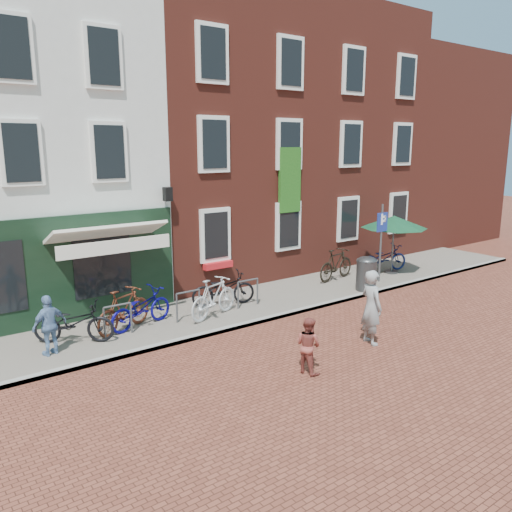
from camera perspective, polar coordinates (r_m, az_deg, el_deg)
ground at (r=14.17m, az=0.31°, el=-7.55°), size 80.00×80.00×0.00m
sidewalk at (r=15.86m, az=-0.06°, el=-5.17°), size 24.00×3.00×0.10m
building_brick_mid at (r=20.29m, az=-7.24°, el=12.75°), size 6.00×8.00×10.00m
building_brick_right at (r=23.83m, az=5.73°, el=12.71°), size 6.00×8.00×10.00m
filler_right at (r=28.60m, az=15.59°, el=11.26°), size 7.00×8.00×9.00m
litter_bin at (r=17.22m, az=12.13°, el=-1.71°), size 0.66×0.66×1.21m
parking_sign at (r=18.19m, az=13.72°, el=2.50°), size 0.50×0.08×2.72m
parasol at (r=19.50m, az=15.05°, el=3.91°), size 2.41×2.41×2.25m
woman at (r=12.90m, az=12.64°, el=-5.54°), size 0.57×0.75×1.86m
boy at (r=11.19m, az=5.79°, el=-9.79°), size 0.56×0.67×1.24m
cafe_person at (r=12.64m, az=-21.90°, el=-7.12°), size 0.89×0.56×1.41m
bicycle_0 at (r=13.26m, az=-19.54°, el=-6.94°), size 1.97×1.63×1.01m
bicycle_1 at (r=13.69m, az=-14.42°, el=-5.76°), size 1.92×1.24×1.12m
bicycle_2 at (r=13.88m, az=-12.63°, el=-5.66°), size 2.03×1.15×1.01m
bicycle_3 at (r=14.32m, az=-4.70°, el=-4.60°), size 1.93×1.09×1.12m
bicycle_4 at (r=15.33m, az=-3.64°, el=-3.65°), size 2.03×1.19×1.01m
bicycle_5 at (r=18.35m, az=8.86°, el=-0.92°), size 1.93×0.82×1.12m
bicycle_6 at (r=19.96m, az=13.99°, el=-0.23°), size 2.03×1.15×1.01m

